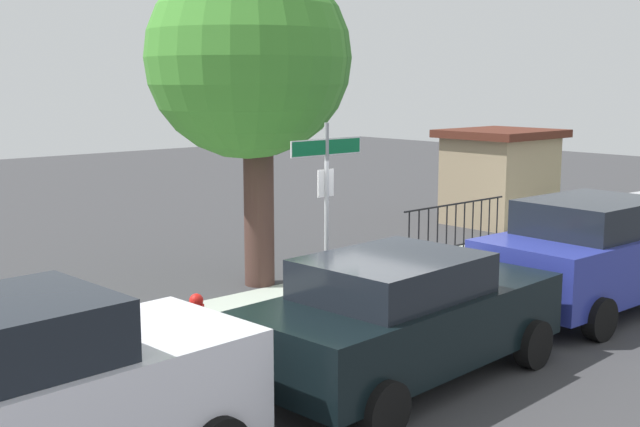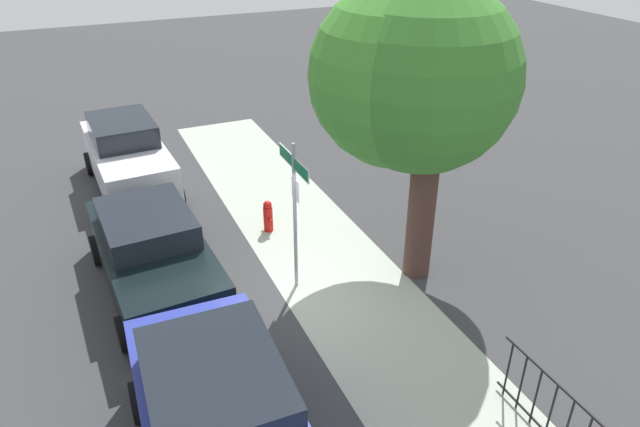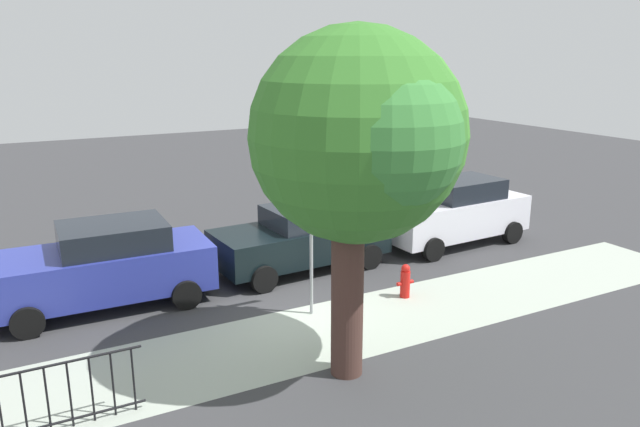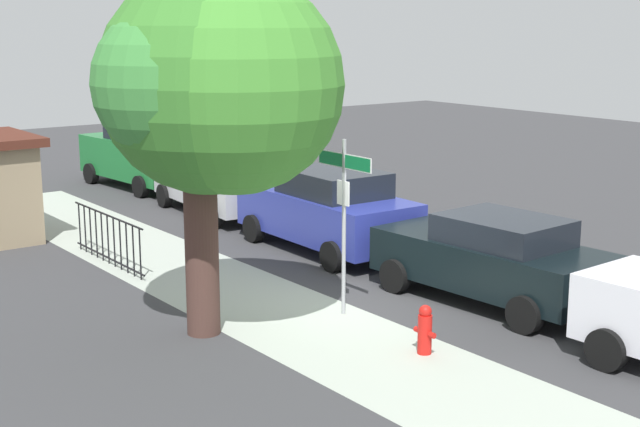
{
  "view_description": "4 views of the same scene",
  "coord_description": "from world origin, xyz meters",
  "px_view_note": "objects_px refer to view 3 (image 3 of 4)",
  "views": [
    {
      "loc": [
        -8.48,
        -8.67,
        3.7
      ],
      "look_at": [
        -0.01,
        0.74,
        1.62
      ],
      "focal_mm": 45.61,
      "sensor_mm": 36.0,
      "label": 1
    },
    {
      "loc": [
        8.72,
        -3.01,
        6.92
      ],
      "look_at": [
        0.39,
        0.67,
        1.88
      ],
      "focal_mm": 32.35,
      "sensor_mm": 36.0,
      "label": 2
    },
    {
      "loc": [
        5.25,
        10.97,
        5.38
      ],
      "look_at": [
        -0.61,
        -0.02,
        2.04
      ],
      "focal_mm": 34.09,
      "sensor_mm": 36.0,
      "label": 3
    },
    {
      "loc": [
        -12.12,
        9.84,
        5.05
      ],
      "look_at": [
        0.21,
        0.62,
        1.75
      ],
      "focal_mm": 51.2,
      "sensor_mm": 36.0,
      "label": 4
    }
  ],
  "objects_px": {
    "shade_tree": "(363,136)",
    "car_white": "(455,212)",
    "street_sign": "(311,218)",
    "fire_hydrant": "(405,281)",
    "car_blue": "(105,265)",
    "car_black": "(302,237)"
  },
  "relations": [
    {
      "from": "car_white",
      "to": "shade_tree",
      "type": "bearing_deg",
      "value": 34.73
    },
    {
      "from": "car_blue",
      "to": "car_black",
      "type": "bearing_deg",
      "value": -177.45
    },
    {
      "from": "car_white",
      "to": "car_blue",
      "type": "height_order",
      "value": "car_white"
    },
    {
      "from": "shade_tree",
      "to": "car_black",
      "type": "distance_m",
      "value": 6.03
    },
    {
      "from": "fire_hydrant",
      "to": "car_white",
      "type": "bearing_deg",
      "value": -144.14
    },
    {
      "from": "shade_tree",
      "to": "car_white",
      "type": "xyz_separation_m",
      "value": [
        -6.12,
        -4.74,
        -3.12
      ]
    },
    {
      "from": "street_sign",
      "to": "car_blue",
      "type": "relative_size",
      "value": 0.67
    },
    {
      "from": "shade_tree",
      "to": "car_black",
      "type": "xyz_separation_m",
      "value": [
        -1.32,
        -4.92,
        -3.23
      ]
    },
    {
      "from": "shade_tree",
      "to": "car_blue",
      "type": "distance_m",
      "value": 6.72
    },
    {
      "from": "shade_tree",
      "to": "car_white",
      "type": "distance_m",
      "value": 8.35
    },
    {
      "from": "street_sign",
      "to": "fire_hydrant",
      "type": "bearing_deg",
      "value": 175.0
    },
    {
      "from": "car_white",
      "to": "fire_hydrant",
      "type": "distance_m",
      "value": 4.47
    },
    {
      "from": "street_sign",
      "to": "car_white",
      "type": "distance_m",
      "value": 6.45
    },
    {
      "from": "street_sign",
      "to": "shade_tree",
      "type": "height_order",
      "value": "shade_tree"
    },
    {
      "from": "fire_hydrant",
      "to": "car_black",
      "type": "bearing_deg",
      "value": -66.62
    },
    {
      "from": "car_blue",
      "to": "shade_tree",
      "type": "bearing_deg",
      "value": 127.24
    },
    {
      "from": "car_black",
      "to": "fire_hydrant",
      "type": "height_order",
      "value": "car_black"
    },
    {
      "from": "shade_tree",
      "to": "car_black",
      "type": "height_order",
      "value": "shade_tree"
    },
    {
      "from": "shade_tree",
      "to": "car_blue",
      "type": "height_order",
      "value": "shade_tree"
    },
    {
      "from": "shade_tree",
      "to": "car_white",
      "type": "bearing_deg",
      "value": -142.25
    },
    {
      "from": "street_sign",
      "to": "car_white",
      "type": "bearing_deg",
      "value": -157.74
    },
    {
      "from": "car_black",
      "to": "fire_hydrant",
      "type": "relative_size",
      "value": 5.78
    }
  ]
}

